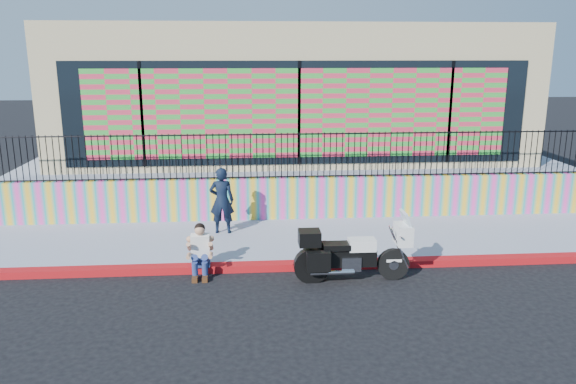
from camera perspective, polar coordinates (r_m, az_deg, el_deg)
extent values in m
plane|color=black|center=(12.05, 2.95, -7.75)|extent=(90.00, 90.00, 0.00)
cube|color=#A20F0B|center=(12.02, 2.96, -7.41)|extent=(16.00, 0.30, 0.15)
cube|color=#878DA2|center=(13.56, 2.08, -4.88)|extent=(16.00, 3.00, 0.15)
cube|color=#FC42AF|center=(14.90, 1.42, -0.62)|extent=(16.00, 0.20, 1.10)
cube|color=#878DA2|center=(19.88, -0.06, 2.88)|extent=(16.00, 10.00, 1.25)
cube|color=#C5B483|center=(19.34, -0.01, 10.42)|extent=(14.00, 8.00, 4.00)
cube|color=black|center=(15.38, 1.13, 7.99)|extent=(12.60, 0.04, 2.80)
cube|color=#D72F4B|center=(15.35, 1.14, 7.98)|extent=(11.48, 0.02, 2.40)
cylinder|color=black|center=(11.57, 10.63, -7.22)|extent=(0.64, 0.14, 0.64)
cylinder|color=black|center=(11.27, 2.41, -7.57)|extent=(0.64, 0.14, 0.64)
cube|color=black|center=(11.33, 6.60, -6.63)|extent=(0.92, 0.27, 0.33)
cube|color=silver|center=(11.36, 6.34, -7.10)|extent=(0.39, 0.33, 0.29)
cube|color=white|center=(11.27, 7.51, -5.30)|extent=(0.53, 0.31, 0.23)
cube|color=black|center=(11.19, 4.92, -5.49)|extent=(0.53, 0.33, 0.12)
cube|color=white|center=(11.41, 11.62, -4.21)|extent=(0.29, 0.51, 0.41)
cube|color=silver|center=(11.33, 11.89, -2.71)|extent=(0.18, 0.45, 0.33)
cube|color=black|center=(11.06, 2.19, -4.67)|extent=(0.43, 0.41, 0.29)
cube|color=black|center=(10.93, 3.11, -7.07)|extent=(0.47, 0.17, 0.39)
cube|color=black|center=(11.47, 2.74, -6.02)|extent=(0.47, 0.17, 0.39)
cube|color=white|center=(11.54, 10.65, -6.77)|extent=(0.31, 0.16, 0.06)
imported|color=black|center=(13.72, -6.74, -0.86)|extent=(0.62, 0.42, 1.63)
cube|color=navy|center=(11.87, -8.80, -7.00)|extent=(0.36, 0.28, 0.18)
cube|color=white|center=(11.71, -8.88, -5.47)|extent=(0.38, 0.27, 0.54)
sphere|color=tan|center=(11.56, -8.96, -3.85)|extent=(0.21, 0.21, 0.21)
cube|color=#472814|center=(11.54, -9.43, -8.66)|extent=(0.11, 0.26, 0.10)
cube|color=#472814|center=(11.53, -8.42, -8.66)|extent=(0.11, 0.26, 0.10)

